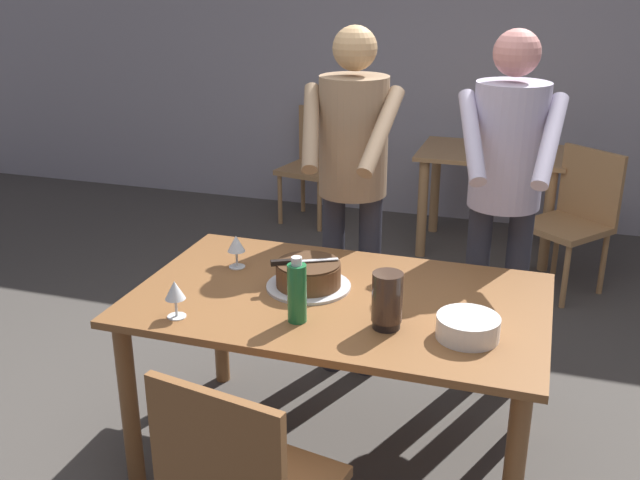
# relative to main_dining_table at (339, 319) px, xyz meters

# --- Properties ---
(ground_plane) EXTENTS (14.00, 14.00, 0.00)m
(ground_plane) POSITION_rel_main_dining_table_xyz_m (0.00, 0.00, -0.65)
(ground_plane) COLOR #4C4742
(back_wall) EXTENTS (10.00, 0.12, 2.70)m
(back_wall) POSITION_rel_main_dining_table_xyz_m (0.00, 3.35, 0.70)
(back_wall) COLOR #ADA8B2
(back_wall) RESTS_ON ground_plane
(main_dining_table) EXTENTS (1.60, 0.97, 0.75)m
(main_dining_table) POSITION_rel_main_dining_table_xyz_m (0.00, 0.00, 0.00)
(main_dining_table) COLOR brown
(main_dining_table) RESTS_ON ground_plane
(cake_on_platter) EXTENTS (0.34, 0.34, 0.11)m
(cake_on_platter) POSITION_rel_main_dining_table_xyz_m (-0.14, 0.04, 0.15)
(cake_on_platter) COLOR silver
(cake_on_platter) RESTS_ON main_dining_table
(cake_knife) EXTENTS (0.25, 0.14, 0.02)m
(cake_knife) POSITION_rel_main_dining_table_xyz_m (-0.20, 0.01, 0.22)
(cake_knife) COLOR silver
(cake_knife) RESTS_ON cake_on_platter
(plate_stack) EXTENTS (0.22, 0.22, 0.08)m
(plate_stack) POSITION_rel_main_dining_table_xyz_m (0.52, -0.19, 0.14)
(plate_stack) COLOR white
(plate_stack) RESTS_ON main_dining_table
(wine_glass_near) EXTENTS (0.08, 0.08, 0.14)m
(wine_glass_near) POSITION_rel_main_dining_table_xyz_m (-0.50, 0.15, 0.21)
(wine_glass_near) COLOR silver
(wine_glass_near) RESTS_ON main_dining_table
(wine_glass_far) EXTENTS (0.08, 0.08, 0.14)m
(wine_glass_far) POSITION_rel_main_dining_table_xyz_m (-0.52, -0.36, 0.21)
(wine_glass_far) COLOR silver
(wine_glass_far) RESTS_ON main_dining_table
(water_bottle) EXTENTS (0.07, 0.07, 0.25)m
(water_bottle) POSITION_rel_main_dining_table_xyz_m (-0.08, -0.25, 0.22)
(water_bottle) COLOR #1E6B38
(water_bottle) RESTS_ON main_dining_table
(hurricane_lamp) EXTENTS (0.11, 0.11, 0.21)m
(hurricane_lamp) POSITION_rel_main_dining_table_xyz_m (0.23, -0.20, 0.21)
(hurricane_lamp) COLOR black
(hurricane_lamp) RESTS_ON main_dining_table
(person_cutting_cake) EXTENTS (0.47, 0.56, 1.72)m
(person_cutting_cake) POSITION_rel_main_dining_table_xyz_m (-0.14, 0.70, 0.43)
(person_cutting_cake) COLOR #2D2D38
(person_cutting_cake) RESTS_ON ground_plane
(person_standing_beside) EXTENTS (0.47, 0.56, 1.72)m
(person_standing_beside) POSITION_rel_main_dining_table_xyz_m (0.55, 0.73, 0.43)
(person_standing_beside) COLOR #2D2D38
(person_standing_beside) RESTS_ON ground_plane
(background_table) EXTENTS (1.00, 0.70, 0.74)m
(background_table) POSITION_rel_main_dining_table_xyz_m (0.34, 2.65, -0.07)
(background_table) COLOR tan
(background_table) RESTS_ON ground_plane
(background_chair_0) EXTENTS (0.52, 0.52, 0.90)m
(background_chair_0) POSITION_rel_main_dining_table_xyz_m (-1.06, 2.94, -0.16)
(background_chair_0) COLOR tan
(background_chair_0) RESTS_ON ground_plane
(background_chair_1) EXTENTS (0.62, 0.62, 0.90)m
(background_chair_1) POSITION_rel_main_dining_table_xyz_m (0.92, 2.12, -0.16)
(background_chair_1) COLOR tan
(background_chair_1) RESTS_ON ground_plane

